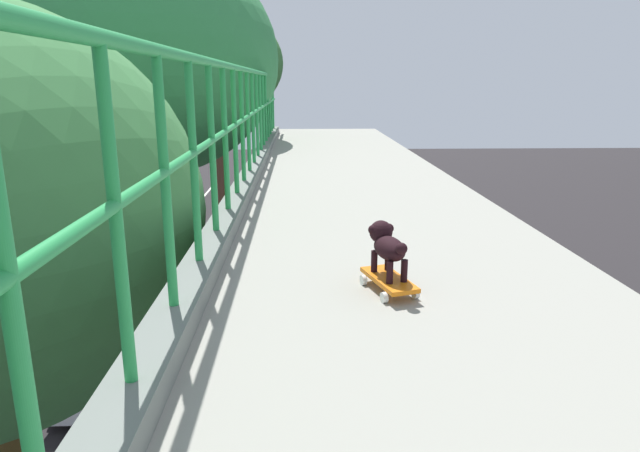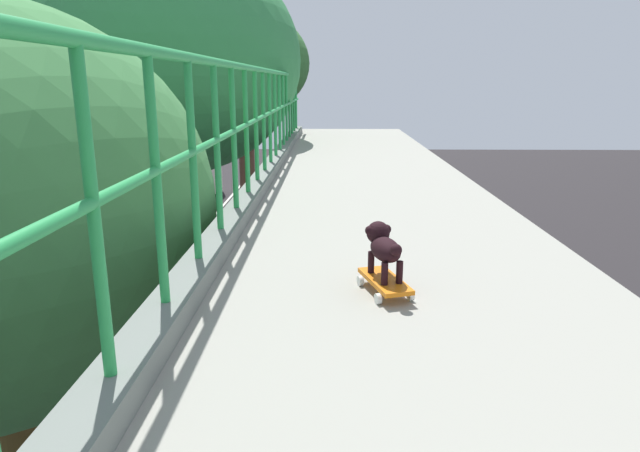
% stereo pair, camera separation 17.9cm
% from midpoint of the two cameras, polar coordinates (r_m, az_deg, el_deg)
% --- Properties ---
extents(car_white_fifth, '(1.90, 4.02, 1.42)m').
position_cam_midpoint_polar(car_white_fifth, '(14.27, -20.79, -12.75)').
color(car_white_fifth, white).
rests_on(car_white_fifth, ground).
extents(car_red_taxi_sixth, '(1.78, 4.06, 1.51)m').
position_cam_midpoint_polar(car_red_taxi_sixth, '(18.36, -28.18, -7.52)').
color(car_red_taxi_sixth, red).
rests_on(car_red_taxi_sixth, ground).
extents(car_grey_seventh, '(1.94, 4.36, 1.44)m').
position_cam_midpoint_polar(car_grey_seventh, '(21.31, -14.49, -3.21)').
color(car_grey_seventh, slate).
rests_on(car_grey_seventh, ground).
extents(city_bus, '(2.50, 11.24, 3.26)m').
position_cam_midpoint_polar(city_bus, '(31.70, -17.11, 4.63)').
color(city_bus, beige).
rests_on(city_bus, ground).
extents(roadside_tree_far, '(5.15, 5.15, 9.58)m').
position_cam_midpoint_polar(roadside_tree_far, '(11.13, -18.69, 15.60)').
color(roadside_tree_far, brown).
rests_on(roadside_tree_far, ground).
extents(roadside_tree_farthest, '(4.29, 4.29, 9.33)m').
position_cam_midpoint_polar(roadside_tree_farthest, '(18.79, -10.92, 15.87)').
color(roadside_tree_farthest, '#503426').
rests_on(roadside_tree_farthest, ground).
extents(toy_skateboard, '(0.29, 0.45, 0.08)m').
position_cam_midpoint_polar(toy_skateboard, '(3.01, 5.44, -5.66)').
color(toy_skateboard, orange).
rests_on(toy_skateboard, overpass_deck).
extents(small_dog, '(0.21, 0.36, 0.29)m').
position_cam_midpoint_polar(small_dog, '(2.99, 5.24, -1.91)').
color(small_dog, black).
rests_on(small_dog, toy_skateboard).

